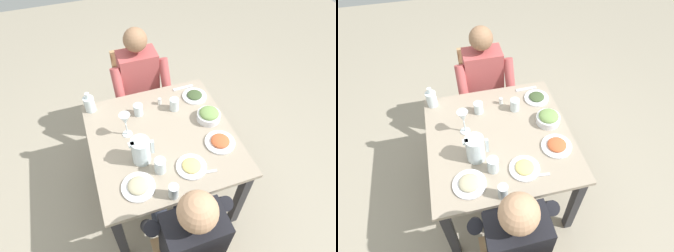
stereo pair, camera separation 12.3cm
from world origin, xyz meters
The scene contains 20 objects.
ground_plane centered at (0.00, 0.00, 0.00)m, with size 8.00×8.00×0.00m, color #9E937F.
dining_table centered at (0.00, 0.00, 0.62)m, with size 0.99×0.99×0.73m.
chair_far centered at (0.02, 0.83, 0.49)m, with size 0.40×0.40×0.87m.
diner_near centered at (-0.07, -0.63, 0.63)m, with size 0.48×0.53×1.16m.
diner_far centered at (0.02, 0.63, 0.63)m, with size 0.48×0.53×1.16m.
water_pitcher centered at (-0.19, -0.14, 0.82)m, with size 0.16×0.12×0.19m.
salad_bowl centered at (0.37, 0.05, 0.77)m, with size 0.17×0.17×0.09m.
plate_fries centered at (0.09, -0.30, 0.74)m, with size 0.20×0.20×0.04m.
plate_rice_curry centered at (0.35, -0.18, 0.74)m, with size 0.21×0.21×0.04m.
plate_dolmas centered at (0.37, 0.30, 0.74)m, with size 0.19×0.19×0.04m.
plate_beans centered at (-0.26, -0.33, 0.74)m, with size 0.21×0.21×0.04m.
water_glass_far_left centered at (-0.08, -0.45, 0.78)m, with size 0.06×0.06×0.10m, color silver.
water_glass_far_right centered at (-0.10, 0.27, 0.77)m, with size 0.07×0.07×0.09m, color silver.
water_glass_by_pitcher centered at (0.17, 0.23, 0.78)m, with size 0.07×0.07×0.10m, color silver.
water_glass_near_right centered at (-0.10, -0.26, 0.78)m, with size 0.07×0.07×0.11m, color silver.
wine_glass centered at (-0.22, 0.10, 0.87)m, with size 0.08×0.08×0.20m.
oil_carafe centered at (-0.43, 0.43, 0.79)m, with size 0.08×0.08×0.16m.
salt_shaker centered at (0.08, 0.32, 0.76)m, with size 0.03×0.03×0.05m.
fork_near centered at (0.32, 0.43, 0.73)m, with size 0.17×0.03×0.01m, color silver.
knife_near centered at (0.15, -0.36, 0.73)m, with size 0.18×0.02×0.01m, color silver.
Camera 1 is at (-0.37, -1.18, 2.24)m, focal length 29.89 mm.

